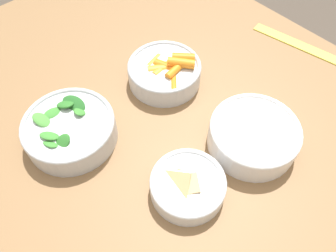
{
  "coord_description": "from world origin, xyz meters",
  "views": [
    {
      "loc": [
        0.26,
        -0.22,
        1.27
      ],
      "look_at": [
        -0.01,
        0.03,
        0.75
      ],
      "focal_mm": 35.0,
      "sensor_mm": 36.0,
      "label": 1
    }
  ],
  "objects": [
    {
      "name": "ground_plane",
      "position": [
        0.0,
        0.0,
        0.0
      ],
      "size": [
        10.0,
        10.0,
        0.0
      ],
      "primitive_type": "plane",
      "color": "#4C4238"
    },
    {
      "name": "bowl_carrots",
      "position": [
        -0.13,
        0.13,
        0.75
      ],
      "size": [
        0.16,
        0.16,
        0.07
      ],
      "color": "silver",
      "rests_on": "dining_table"
    },
    {
      "name": "ruler",
      "position": [
        0.05,
        0.46,
        0.72
      ],
      "size": [
        0.33,
        0.09,
        0.0
      ],
      "color": "#EADB4C",
      "rests_on": "dining_table"
    },
    {
      "name": "dining_table",
      "position": [
        0.0,
        0.0,
        0.63
      ],
      "size": [
        1.29,
        1.04,
        0.72
      ],
      "color": "olive",
      "rests_on": "ground_plane"
    },
    {
      "name": "bowl_beans_hotdog",
      "position": [
        0.11,
        0.14,
        0.75
      ],
      "size": [
        0.17,
        0.17,
        0.06
      ],
      "color": "white",
      "rests_on": "dining_table"
    },
    {
      "name": "bowl_cookies",
      "position": [
        0.1,
        -0.03,
        0.74
      ],
      "size": [
        0.13,
        0.13,
        0.04
      ],
      "color": "silver",
      "rests_on": "dining_table"
    },
    {
      "name": "bowl_greens",
      "position": [
        -0.14,
        -0.11,
        0.75
      ],
      "size": [
        0.18,
        0.18,
        0.07
      ],
      "color": "silver",
      "rests_on": "dining_table"
    }
  ]
}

